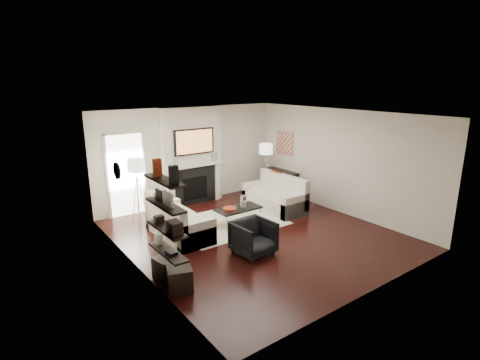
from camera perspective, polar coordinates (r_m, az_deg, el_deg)
room_envelope at (r=8.17m, az=2.48°, el=0.48°), size 6.00×6.00×6.00m
chimney_breast at (r=10.51m, az=-7.35°, el=3.63°), size 1.80×0.25×2.70m
fireplace_surround at (r=10.59m, az=-6.85°, el=-0.89°), size 1.30×0.02×1.04m
firebox at (r=10.61m, az=-6.82°, el=-1.26°), size 0.75×0.02×0.65m
mantel_pilaster_l at (r=10.24m, az=-10.28°, el=-1.40°), size 0.12×0.08×1.10m
mantel_pilaster_r at (r=10.91m, az=-3.49°, el=-0.17°), size 0.12×0.08×1.10m
mantel_shelf at (r=10.40m, az=-6.81°, el=2.23°), size 1.70×0.18×0.07m
tv_body at (r=10.30m, az=-6.99°, el=5.84°), size 1.20×0.06×0.70m
tv_screen at (r=10.27m, az=-6.91°, el=5.82°), size 1.10×0.00×0.62m
candlestick_l_tall at (r=10.12m, az=-9.58°, el=2.85°), size 0.04×0.04×0.30m
candlestick_l_short at (r=10.07m, az=-10.24°, el=2.58°), size 0.04×0.04×0.24m
candlestick_r_tall at (r=10.65m, az=-4.29°, el=3.61°), size 0.04×0.04×0.30m
candlestick_r_short at (r=10.72m, az=-3.70°, el=3.53°), size 0.04×0.04×0.24m
hallway_panel at (r=9.94m, az=-16.95°, el=0.67°), size 0.90×0.02×2.10m
door_trim_l at (r=9.79m, az=-19.54°, el=0.23°), size 0.06×0.06×2.16m
door_trim_r at (r=10.09m, az=-14.35°, el=1.06°), size 0.06×0.06×2.16m
door_trim_top at (r=9.73m, az=-17.39°, el=6.83°), size 1.02×0.06×0.06m
rug at (r=9.25m, az=-2.07°, el=-6.52°), size 2.60×2.00×0.01m
loveseat_left_base at (r=8.54m, az=-9.24°, el=-7.12°), size 0.85×1.80×0.42m
loveseat_left_back at (r=8.29m, az=-11.40°, el=-5.56°), size 0.18×1.80×0.80m
loveseat_left_arm_n at (r=7.84m, az=-6.53°, el=-8.36°), size 0.85×0.18×0.60m
loveseat_left_arm_s at (r=9.19m, az=-11.58°, el=-5.01°), size 0.85×0.18×0.60m
loveseat_left_cushion at (r=8.47m, az=-9.01°, el=-5.42°), size 0.63×1.44×0.10m
pillow_left_orange at (r=8.48m, az=-12.33°, el=-3.68°), size 0.10×0.42×0.42m
pillow_left_charcoal at (r=7.97m, az=-10.55°, el=-4.88°), size 0.10×0.40×0.40m
loveseat_right_base at (r=10.18m, az=5.20°, el=-3.32°), size 0.85×1.80×0.42m
loveseat_right_back at (r=10.30m, az=6.64°, el=-1.30°), size 0.18×1.80×0.80m
loveseat_right_arm_n at (r=9.59m, az=8.40°, el=-4.01°), size 0.85×0.18×0.60m
loveseat_right_arm_s at (r=10.74m, az=2.36°, el=-1.78°), size 0.85×0.18×0.60m
loveseat_right_cushion at (r=10.07m, az=5.02°, el=-1.97°), size 0.63×1.44×0.10m
pillow_right_orange at (r=10.46m, az=5.56°, el=0.14°), size 0.10×0.42×0.42m
pillow_right_charcoal at (r=10.04m, az=7.83°, el=-0.62°), size 0.10×0.40×0.40m
coffee_table at (r=9.03m, az=-0.27°, el=-4.38°), size 1.10×0.55×0.04m
coffee_leg_nw at (r=8.67m, az=-2.10°, el=-6.72°), size 0.02×0.02×0.38m
coffee_leg_ne at (r=9.23m, az=3.07°, el=-5.36°), size 0.02×0.02×0.38m
coffee_leg_sw at (r=9.01m, az=-3.68°, el=-5.88°), size 0.02×0.02×0.38m
coffee_leg_se at (r=9.55m, az=1.40°, el=-4.63°), size 0.02×0.02×0.38m
hurricane_glass at (r=9.07m, az=0.50°, el=-3.24°), size 0.15×0.15×0.27m
hurricane_candle at (r=9.09m, az=0.50°, el=-3.63°), size 0.10×0.10×0.14m
copper_bowl at (r=8.88m, az=-1.58°, el=-4.42°), size 0.33×0.33×0.05m
armchair at (r=7.56m, az=2.08°, el=-8.54°), size 0.77×0.73×0.76m
lamp_left_post at (r=9.39m, az=-15.22°, el=-2.87°), size 0.02×0.02×1.20m
lamp_left_shade at (r=9.18m, az=-15.58°, el=2.19°), size 0.40×0.40×0.30m
lamp_left_leg_a at (r=9.43m, az=-14.60°, el=-2.76°), size 0.25×0.02×1.23m
lamp_left_leg_b at (r=9.46m, az=-15.74°, el=-2.78°), size 0.14×0.22×1.23m
lamp_left_leg_c at (r=9.29m, az=-15.32°, el=-3.08°), size 0.14×0.22×1.23m
lamp_right_post at (r=11.20m, az=3.90°, el=0.48°), size 0.02×0.02×1.20m
lamp_right_shade at (r=11.02m, az=3.98°, el=4.77°), size 0.40×0.40×0.30m
lamp_right_leg_a at (r=11.27m, az=4.33°, el=0.57°), size 0.25×0.02×1.23m
lamp_right_leg_b at (r=11.24m, az=3.37°, el=0.54°), size 0.14×0.22×1.23m
lamp_right_leg_c at (r=11.10m, az=4.00°, el=0.34°), size 0.14×0.22×1.23m
console_top at (r=11.40m, az=6.38°, el=1.36°), size 0.35×1.20×0.04m
console_leg_n at (r=11.11m, az=8.23°, el=-1.07°), size 0.30×0.04×0.71m
console_leg_s at (r=11.89m, az=4.54°, el=0.10°), size 0.30×0.04×0.71m
wall_art at (r=11.40m, az=6.83°, el=5.55°), size 0.03×0.70×0.70m
shelf_bottom at (r=6.28m, az=-10.95°, el=-10.70°), size 0.25×1.00×0.03m
shelf_lower at (r=6.12m, az=-11.13°, el=-7.31°), size 0.25×1.00×0.04m
shelf_upper at (r=5.98m, az=-11.32°, el=-3.76°), size 0.25×1.00×0.04m
shelf_top at (r=5.87m, az=-11.52°, el=-0.06°), size 0.25×1.00×0.04m
decor_magfile_a at (r=5.52m, az=-10.07°, el=0.77°), size 0.12×0.10×0.28m
decor_magfile_b at (r=6.03m, az=-12.49°, el=1.83°), size 0.12×0.10×0.28m
decor_frame_a at (r=5.85m, az=-10.93°, el=-2.86°), size 0.04×0.30×0.22m
decor_frame_b at (r=6.14m, az=-12.24°, el=-2.27°), size 0.04×0.22×0.18m
decor_wine_rack at (r=5.83m, az=-9.96°, el=-7.15°), size 0.18×0.25×0.20m
decor_box_small at (r=6.33m, az=-12.25°, el=-5.86°), size 0.15×0.12×0.12m
decor_books at (r=6.15m, az=-10.41°, el=-10.80°), size 0.14×0.20×0.05m
decor_box_tall at (r=6.52m, az=-12.29°, el=-8.75°), size 0.10×0.10×0.18m
clock_rim at (r=7.60m, az=-18.25°, el=1.35°), size 0.04×0.34×0.34m
clock_face at (r=7.61m, az=-18.08°, el=1.38°), size 0.01×0.29×0.29m
ottoman_near at (r=6.87m, az=-10.99°, el=-13.01°), size 0.46×0.46×0.40m
ottoman_far at (r=6.50m, az=-9.19°, el=-14.62°), size 0.51×0.51×0.40m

